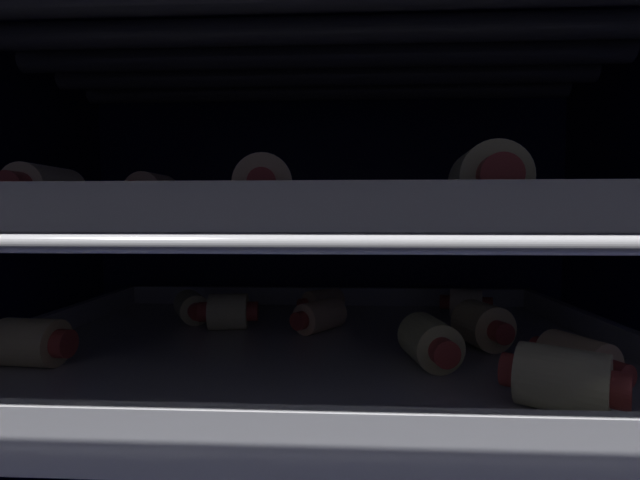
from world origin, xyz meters
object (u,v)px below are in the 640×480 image
at_px(pig_in_blanket_lower_3, 320,302).
at_px(pig_in_blanket_upper_7, 340,198).
at_px(oven_rack_lower, 317,363).
at_px(oven_rack_upper, 317,229).
at_px(pig_in_blanket_upper_8, 494,202).
at_px(pig_in_blanket_lower_1, 31,342).
at_px(pig_in_blanket_lower_5, 228,312).
at_px(pig_in_blanket_upper_2, 45,189).
at_px(pig_in_blanket_upper_9, 202,199).
at_px(heating_element, 317,56).
at_px(pig_in_blanket_upper_3, 49,191).
at_px(pig_in_blanket_upper_1, 221,198).
at_px(pig_in_blanket_lower_4, 319,316).
at_px(pig_in_blanket_upper_4, 488,179).
at_px(pig_in_blanket_lower_6, 562,380).
at_px(baking_tray_lower, 317,350).
at_px(pig_in_blanket_upper_10, 264,185).
at_px(baking_tray_upper, 317,218).
at_px(pig_in_blanket_upper_5, 152,194).
at_px(pig_in_blanket_lower_0, 466,303).
at_px(pig_in_blanket_upper_0, 433,201).
at_px(pig_in_blanket_lower_8, 429,342).
at_px(pig_in_blanket_lower_9, 192,307).
at_px(pig_in_blanket_lower_7, 482,325).
at_px(pig_in_blanket_lower_2, 577,361).
at_px(pig_in_blanket_upper_6, 414,198).

relative_size(pig_in_blanket_lower_3, pig_in_blanket_upper_7, 0.76).
relative_size(oven_rack_lower, pig_in_blanket_upper_7, 9.24).
relative_size(oven_rack_upper, pig_in_blanket_upper_8, 9.87).
xyz_separation_m(pig_in_blanket_lower_1, pig_in_blanket_lower_5, (0.10, 0.10, -0.00)).
distance_m(pig_in_blanket_upper_2, pig_in_blanket_upper_9, 0.13).
height_order(heating_element, pig_in_blanket_lower_3, heating_element).
height_order(heating_element, pig_in_blanket_upper_3, heating_element).
distance_m(oven_rack_upper, pig_in_blanket_upper_1, 0.14).
xyz_separation_m(pig_in_blanket_lower_4, pig_in_blanket_upper_4, (0.09, -0.15, 0.10)).
bearing_deg(pig_in_blanket_lower_6, pig_in_blanket_lower_5, 143.54).
bearing_deg(baking_tray_lower, heating_element, -90.00).
height_order(pig_in_blanket_lower_5, pig_in_blanket_upper_10, pig_in_blanket_upper_10).
relative_size(oven_rack_lower, pig_in_blanket_upper_1, 9.53).
relative_size(baking_tray_upper, pig_in_blanket_upper_5, 8.14).
bearing_deg(pig_in_blanket_upper_1, pig_in_blanket_lower_1, -119.98).
distance_m(pig_in_blanket_lower_0, pig_in_blanket_lower_6, 0.21).
distance_m(pig_in_blanket_upper_3, pig_in_blanket_upper_8, 0.39).
bearing_deg(pig_in_blanket_upper_2, pig_in_blanket_upper_0, 29.31).
distance_m(pig_in_blanket_lower_1, pig_in_blanket_upper_8, 0.41).
distance_m(pig_in_blanket_lower_8, pig_in_blanket_lower_9, 0.23).
bearing_deg(pig_in_blanket_upper_1, pig_in_blanket_upper_7, -14.71).
relative_size(pig_in_blanket_lower_1, pig_in_blanket_lower_7, 0.99).
relative_size(pig_in_blanket_lower_5, pig_in_blanket_lower_7, 0.91).
distance_m(baking_tray_lower, pig_in_blanket_upper_10, 0.15).
bearing_deg(oven_rack_upper, baking_tray_lower, 0.00).
distance_m(oven_rack_lower, pig_in_blanket_lower_1, 0.19).
xyz_separation_m(pig_in_blanket_lower_8, pig_in_blanket_lower_9, (-0.20, 0.11, -0.00)).
height_order(pig_in_blanket_lower_2, pig_in_blanket_upper_1, pig_in_blanket_upper_1).
bearing_deg(pig_in_blanket_lower_1, pig_in_blanket_upper_2, -33.50).
distance_m(oven_rack_upper, pig_in_blanket_upper_5, 0.12).
bearing_deg(pig_in_blanket_upper_10, oven_rack_lower, 74.82).
distance_m(pig_in_blanket_upper_1, pig_in_blanket_upper_6, 0.19).
xyz_separation_m(pig_in_blanket_lower_3, pig_in_blanket_upper_2, (-0.16, -0.17, 0.10)).
height_order(pig_in_blanket_lower_8, pig_in_blanket_upper_9, pig_in_blanket_upper_9).
bearing_deg(pig_in_blanket_upper_4, pig_in_blanket_lower_6, 2.96).
bearing_deg(pig_in_blanket_lower_8, pig_in_blanket_upper_4, -78.86).
distance_m(oven_rack_lower, baking_tray_upper, 0.11).
bearing_deg(pig_in_blanket_lower_5, pig_in_blanket_lower_7, -11.93).
relative_size(oven_rack_lower, pig_in_blanket_lower_4, 9.86).
bearing_deg(pig_in_blanket_lower_8, pig_in_blanket_lower_6, -52.11).
xyz_separation_m(pig_in_blanket_upper_0, pig_in_blanket_upper_7, (-0.08, -0.01, 0.00)).
distance_m(pig_in_blanket_lower_7, pig_in_blanket_lower_9, 0.25).
height_order(pig_in_blanket_lower_0, pig_in_blanket_lower_2, pig_in_blanket_lower_2).
bearing_deg(baking_tray_upper, pig_in_blanket_lower_5, 151.36).
relative_size(oven_rack_lower, pig_in_blanket_upper_6, 10.27).
xyz_separation_m(pig_in_blanket_lower_8, oven_rack_upper, (-0.08, 0.04, 0.07)).
xyz_separation_m(pig_in_blanket_upper_2, pig_in_blanket_upper_4, (0.25, -0.04, 0.00)).
bearing_deg(baking_tray_lower, pig_in_blanket_lower_5, 151.36).
distance_m(pig_in_blanket_lower_1, pig_in_blanket_upper_0, 0.33).
height_order(pig_in_blanket_lower_3, pig_in_blanket_lower_8, pig_in_blanket_lower_8).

